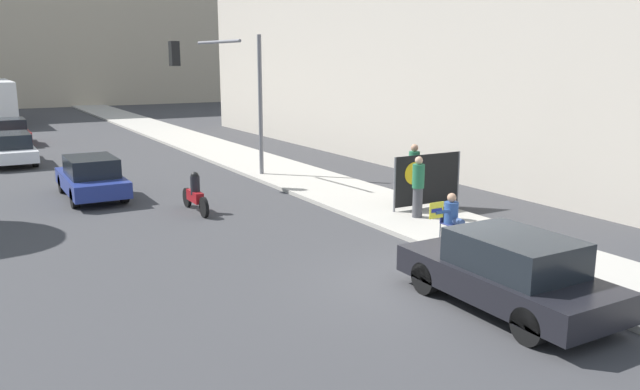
{
  "coord_description": "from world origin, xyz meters",
  "views": [
    {
      "loc": [
        -7.85,
        -9.16,
        4.46
      ],
      "look_at": [
        -0.52,
        3.63,
        1.27
      ],
      "focal_mm": 35.0,
      "sensor_mm": 36.0,
      "label": 1
    }
  ],
  "objects_px": {
    "car_on_road_midblock": "(11,148)",
    "car_on_road_distant": "(9,132)",
    "car_on_road_nearest": "(92,177)",
    "seated_protester": "(453,217)",
    "parked_car_curbside": "(508,272)",
    "jogger_on_sidewalk": "(418,186)",
    "pedestrian_behind": "(414,172)",
    "traffic_light_pole": "(228,80)",
    "protest_banner": "(427,179)",
    "motorcycle_on_road": "(195,195)"
  },
  "relations": [
    {
      "from": "traffic_light_pole",
      "to": "parked_car_curbside",
      "type": "xyz_separation_m",
      "value": [
        -0.33,
        -14.23,
        -3.04
      ]
    },
    {
      "from": "car_on_road_nearest",
      "to": "car_on_road_midblock",
      "type": "height_order",
      "value": "car_on_road_nearest"
    },
    {
      "from": "pedestrian_behind",
      "to": "car_on_road_midblock",
      "type": "xyz_separation_m",
      "value": [
        -10.33,
        15.18,
        -0.36
      ]
    },
    {
      "from": "seated_protester",
      "to": "jogger_on_sidewalk",
      "type": "bearing_deg",
      "value": 73.34
    },
    {
      "from": "traffic_light_pole",
      "to": "car_on_road_midblock",
      "type": "height_order",
      "value": "traffic_light_pole"
    },
    {
      "from": "car_on_road_distant",
      "to": "motorcycle_on_road",
      "type": "height_order",
      "value": "car_on_road_distant"
    },
    {
      "from": "pedestrian_behind",
      "to": "protest_banner",
      "type": "xyz_separation_m",
      "value": [
        -0.15,
        -0.83,
        -0.07
      ]
    },
    {
      "from": "motorcycle_on_road",
      "to": "traffic_light_pole",
      "type": "bearing_deg",
      "value": 56.09
    },
    {
      "from": "traffic_light_pole",
      "to": "car_on_road_distant",
      "type": "relative_size",
      "value": 1.23
    },
    {
      "from": "jogger_on_sidewalk",
      "to": "car_on_road_nearest",
      "type": "distance_m",
      "value": 10.75
    },
    {
      "from": "pedestrian_behind",
      "to": "motorcycle_on_road",
      "type": "height_order",
      "value": "pedestrian_behind"
    },
    {
      "from": "pedestrian_behind",
      "to": "car_on_road_distant",
      "type": "relative_size",
      "value": 0.42
    },
    {
      "from": "traffic_light_pole",
      "to": "car_on_road_distant",
      "type": "bearing_deg",
      "value": 112.56
    },
    {
      "from": "protest_banner",
      "to": "car_on_road_distant",
      "type": "height_order",
      "value": "protest_banner"
    },
    {
      "from": "jogger_on_sidewalk",
      "to": "pedestrian_behind",
      "type": "relative_size",
      "value": 0.96
    },
    {
      "from": "car_on_road_midblock",
      "to": "car_on_road_distant",
      "type": "height_order",
      "value": "car_on_road_distant"
    },
    {
      "from": "car_on_road_midblock",
      "to": "car_on_road_nearest",
      "type": "bearing_deg",
      "value": -78.8
    },
    {
      "from": "parked_car_curbside",
      "to": "car_on_road_midblock",
      "type": "relative_size",
      "value": 0.9
    },
    {
      "from": "seated_protester",
      "to": "pedestrian_behind",
      "type": "xyz_separation_m",
      "value": [
        2.08,
        4.15,
        0.26
      ]
    },
    {
      "from": "seated_protester",
      "to": "protest_banner",
      "type": "distance_m",
      "value": 3.85
    },
    {
      "from": "car_on_road_nearest",
      "to": "car_on_road_midblock",
      "type": "bearing_deg",
      "value": 101.2
    },
    {
      "from": "protest_banner",
      "to": "car_on_road_nearest",
      "type": "bearing_deg",
      "value": 140.29
    },
    {
      "from": "traffic_light_pole",
      "to": "parked_car_curbside",
      "type": "bearing_deg",
      "value": -91.33
    },
    {
      "from": "protest_banner",
      "to": "car_on_road_midblock",
      "type": "distance_m",
      "value": 18.97
    },
    {
      "from": "parked_car_curbside",
      "to": "motorcycle_on_road",
      "type": "relative_size",
      "value": 1.94
    },
    {
      "from": "traffic_light_pole",
      "to": "car_on_road_nearest",
      "type": "height_order",
      "value": "traffic_light_pole"
    },
    {
      "from": "seated_protester",
      "to": "parked_car_curbside",
      "type": "distance_m",
      "value": 3.74
    },
    {
      "from": "car_on_road_nearest",
      "to": "pedestrian_behind",
      "type": "bearing_deg",
      "value": -35.71
    },
    {
      "from": "protest_banner",
      "to": "pedestrian_behind",
      "type": "bearing_deg",
      "value": 79.7
    },
    {
      "from": "pedestrian_behind",
      "to": "car_on_road_distant",
      "type": "bearing_deg",
      "value": 106.52
    },
    {
      "from": "jogger_on_sidewalk",
      "to": "car_on_road_distant",
      "type": "bearing_deg",
      "value": -94.41
    },
    {
      "from": "pedestrian_behind",
      "to": "car_on_road_midblock",
      "type": "relative_size",
      "value": 0.39
    },
    {
      "from": "pedestrian_behind",
      "to": "protest_banner",
      "type": "height_order",
      "value": "pedestrian_behind"
    },
    {
      "from": "parked_car_curbside",
      "to": "seated_protester",
      "type": "bearing_deg",
      "value": 63.75
    },
    {
      "from": "car_on_road_midblock",
      "to": "car_on_road_distant",
      "type": "distance_m",
      "value": 7.19
    },
    {
      "from": "pedestrian_behind",
      "to": "traffic_light_pole",
      "type": "height_order",
      "value": "traffic_light_pole"
    },
    {
      "from": "protest_banner",
      "to": "motorcycle_on_road",
      "type": "xyz_separation_m",
      "value": [
        -6.08,
        3.35,
        -0.45
      ]
    },
    {
      "from": "pedestrian_behind",
      "to": "car_on_road_nearest",
      "type": "relative_size",
      "value": 0.43
    },
    {
      "from": "seated_protester",
      "to": "car_on_road_distant",
      "type": "xyz_separation_m",
      "value": [
        -7.82,
        26.5,
        -0.09
      ]
    },
    {
      "from": "protest_banner",
      "to": "car_on_road_nearest",
      "type": "distance_m",
      "value": 10.91
    },
    {
      "from": "jogger_on_sidewalk",
      "to": "motorcycle_on_road",
      "type": "relative_size",
      "value": 0.81
    },
    {
      "from": "traffic_light_pole",
      "to": "car_on_road_midblock",
      "type": "xyz_separation_m",
      "value": [
        -6.92,
        8.46,
        -3.06
      ]
    },
    {
      "from": "traffic_light_pole",
      "to": "motorcycle_on_road",
      "type": "distance_m",
      "value": 5.99
    },
    {
      "from": "motorcycle_on_road",
      "to": "protest_banner",
      "type": "bearing_deg",
      "value": -28.89
    },
    {
      "from": "parked_car_curbside",
      "to": "car_on_road_nearest",
      "type": "xyz_separation_m",
      "value": [
        -4.8,
        13.65,
        -0.02
      ]
    },
    {
      "from": "protest_banner",
      "to": "jogger_on_sidewalk",
      "type": "bearing_deg",
      "value": -140.3
    },
    {
      "from": "car_on_road_distant",
      "to": "pedestrian_behind",
      "type": "bearing_deg",
      "value": -66.11
    },
    {
      "from": "jogger_on_sidewalk",
      "to": "car_on_road_distant",
      "type": "relative_size",
      "value": 0.4
    },
    {
      "from": "jogger_on_sidewalk",
      "to": "pedestrian_behind",
      "type": "bearing_deg",
      "value": -149.25
    },
    {
      "from": "jogger_on_sidewalk",
      "to": "protest_banner",
      "type": "relative_size",
      "value": 0.7
    }
  ]
}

